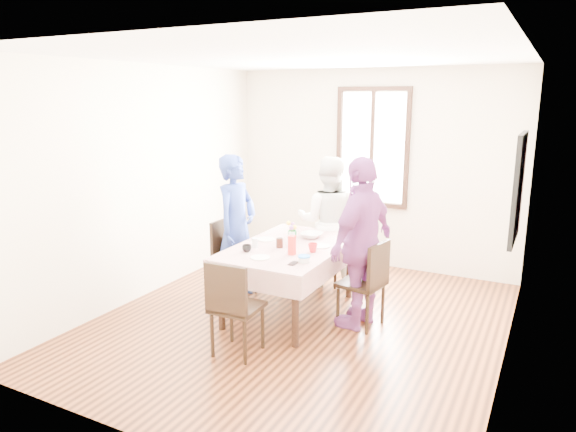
% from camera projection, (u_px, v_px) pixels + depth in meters
% --- Properties ---
extents(ground, '(4.50, 4.50, 0.00)m').
position_uv_depth(ground, '(300.00, 322.00, 5.54)').
color(ground, black).
rests_on(ground, ground).
extents(back_wall, '(4.00, 0.00, 4.00)m').
position_uv_depth(back_wall, '(372.00, 169.00, 7.19)').
color(back_wall, beige).
rests_on(back_wall, ground).
extents(right_wall, '(0.00, 4.50, 4.50)m').
position_uv_depth(right_wall, '(516.00, 217.00, 4.34)').
color(right_wall, beige).
rests_on(right_wall, ground).
extents(window_frame, '(1.02, 0.06, 1.62)m').
position_uv_depth(window_frame, '(372.00, 148.00, 7.10)').
color(window_frame, black).
rests_on(window_frame, back_wall).
extents(window_pane, '(0.90, 0.02, 1.50)m').
position_uv_depth(window_pane, '(373.00, 148.00, 7.11)').
color(window_pane, white).
rests_on(window_pane, back_wall).
extents(art_poster, '(0.04, 0.76, 0.96)m').
position_uv_depth(art_poster, '(519.00, 188.00, 4.57)').
color(art_poster, red).
rests_on(art_poster, right_wall).
extents(dining_table, '(0.96, 1.54, 0.75)m').
position_uv_depth(dining_table, '(290.00, 280.00, 5.72)').
color(dining_table, black).
rests_on(dining_table, ground).
extents(tablecloth, '(1.08, 1.66, 0.01)m').
position_uv_depth(tablecloth, '(290.00, 246.00, 5.63)').
color(tablecloth, '#500609').
rests_on(tablecloth, dining_table).
extents(chair_left, '(0.43, 0.43, 0.91)m').
position_uv_depth(chair_left, '(236.00, 259.00, 6.18)').
color(chair_left, black).
rests_on(chair_left, ground).
extents(chair_right, '(0.48, 0.48, 0.91)m').
position_uv_depth(chair_right, '(361.00, 283.00, 5.38)').
color(chair_right, black).
rests_on(chair_right, ground).
extents(chair_far, '(0.42, 0.42, 0.91)m').
position_uv_depth(chair_far, '(328.00, 248.00, 6.62)').
color(chair_far, black).
rests_on(chair_far, ground).
extents(chair_near, '(0.44, 0.44, 0.91)m').
position_uv_depth(chair_near, '(237.00, 307.00, 4.78)').
color(chair_near, black).
rests_on(chair_near, ground).
extents(person_left, '(0.43, 0.63, 1.69)m').
position_uv_depth(person_left, '(236.00, 227.00, 6.09)').
color(person_left, navy).
rests_on(person_left, ground).
extents(person_far, '(0.92, 0.79, 1.62)m').
position_uv_depth(person_far, '(328.00, 221.00, 6.52)').
color(person_far, white).
rests_on(person_far, ground).
extents(person_right, '(0.63, 1.10, 1.77)m').
position_uv_depth(person_right, '(361.00, 243.00, 5.30)').
color(person_right, '#7E397C').
rests_on(person_right, ground).
extents(mug_black, '(0.12, 0.12, 0.08)m').
position_uv_depth(mug_black, '(247.00, 248.00, 5.40)').
color(mug_black, black).
rests_on(mug_black, tablecloth).
extents(mug_flag, '(0.14, 0.14, 0.09)m').
position_uv_depth(mug_flag, '(313.00, 248.00, 5.39)').
color(mug_flag, red).
rests_on(mug_flag, tablecloth).
extents(mug_green, '(0.11, 0.11, 0.08)m').
position_uv_depth(mug_green, '(292.00, 234.00, 5.96)').
color(mug_green, '#0C7226').
rests_on(mug_green, tablecloth).
extents(serving_bowl, '(0.27, 0.27, 0.06)m').
position_uv_depth(serving_bowl, '(312.00, 235.00, 5.94)').
color(serving_bowl, white).
rests_on(serving_bowl, tablecloth).
extents(juice_carton, '(0.06, 0.06, 0.20)m').
position_uv_depth(juice_carton, '(292.00, 245.00, 5.29)').
color(juice_carton, red).
rests_on(juice_carton, tablecloth).
extents(butter_tub, '(0.11, 0.11, 0.05)m').
position_uv_depth(butter_tub, '(304.00, 259.00, 5.06)').
color(butter_tub, white).
rests_on(butter_tub, tablecloth).
extents(jam_jar, '(0.07, 0.07, 0.10)m').
position_uv_depth(jam_jar, '(280.00, 243.00, 5.55)').
color(jam_jar, black).
rests_on(jam_jar, tablecloth).
extents(drinking_glass, '(0.07, 0.07, 0.10)m').
position_uv_depth(drinking_glass, '(255.00, 243.00, 5.56)').
color(drinking_glass, silver).
rests_on(drinking_glass, tablecloth).
extents(smartphone, '(0.07, 0.13, 0.01)m').
position_uv_depth(smartphone, '(293.00, 263.00, 5.02)').
color(smartphone, black).
rests_on(smartphone, tablecloth).
extents(flower_vase, '(0.07, 0.07, 0.14)m').
position_uv_depth(flower_vase, '(292.00, 238.00, 5.65)').
color(flower_vase, silver).
rests_on(flower_vase, tablecloth).
extents(plate_left, '(0.20, 0.20, 0.01)m').
position_uv_depth(plate_left, '(266.00, 239.00, 5.85)').
color(plate_left, white).
rests_on(plate_left, tablecloth).
extents(plate_right, '(0.20, 0.20, 0.01)m').
position_uv_depth(plate_right, '(321.00, 246.00, 5.59)').
color(plate_right, white).
rests_on(plate_right, tablecloth).
extents(plate_far, '(0.20, 0.20, 0.01)m').
position_uv_depth(plate_far, '(312.00, 232.00, 6.17)').
color(plate_far, white).
rests_on(plate_far, tablecloth).
extents(plate_near, '(0.20, 0.20, 0.01)m').
position_uv_depth(plate_near, '(260.00, 257.00, 5.20)').
color(plate_near, white).
rests_on(plate_near, tablecloth).
extents(butter_lid, '(0.12, 0.12, 0.01)m').
position_uv_depth(butter_lid, '(304.00, 256.00, 5.06)').
color(butter_lid, blue).
rests_on(butter_lid, butter_tub).
extents(flower_bunch, '(0.09, 0.09, 0.10)m').
position_uv_depth(flower_bunch, '(292.00, 228.00, 5.62)').
color(flower_bunch, yellow).
rests_on(flower_bunch, flower_vase).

